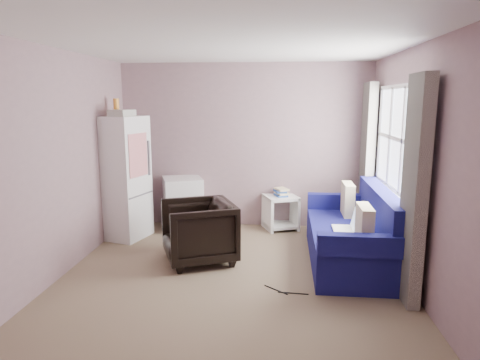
% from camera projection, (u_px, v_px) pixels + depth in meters
% --- Properties ---
extents(room, '(3.84, 4.24, 2.54)m').
position_uv_depth(room, '(232.00, 167.00, 4.51)').
color(room, '#7F6A53').
rests_on(room, ground).
extents(armchair, '(1.00, 1.03, 0.83)m').
position_uv_depth(armchair, '(199.00, 228.00, 5.18)').
color(armchair, black).
rests_on(armchair, ground).
extents(fridge, '(0.74, 0.74, 1.97)m').
position_uv_depth(fridge, '(123.00, 177.00, 6.03)').
color(fridge, white).
rests_on(fridge, ground).
extents(washing_machine, '(0.71, 0.71, 0.79)m').
position_uv_depth(washing_machine, '(183.00, 202.00, 6.52)').
color(washing_machine, white).
rests_on(washing_machine, ground).
extents(side_table, '(0.59, 0.59, 0.63)m').
position_uv_depth(side_table, '(281.00, 210.00, 6.53)').
color(side_table, white).
rests_on(side_table, ground).
extents(sofa, '(0.95, 2.03, 0.90)m').
position_uv_depth(sofa, '(355.00, 236.00, 5.16)').
color(sofa, navy).
rests_on(sofa, ground).
extents(window_dressing, '(0.17, 2.62, 2.18)m').
position_uv_depth(window_dressing, '(386.00, 172.00, 5.07)').
color(window_dressing, white).
rests_on(window_dressing, ground).
extents(floor_cables, '(0.46, 0.21, 0.01)m').
position_uv_depth(floor_cables, '(284.00, 291.00, 4.40)').
color(floor_cables, black).
rests_on(floor_cables, ground).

